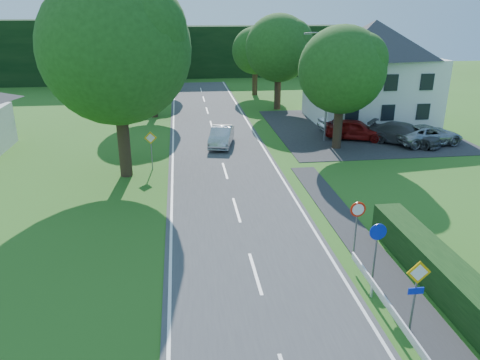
{
  "coord_description": "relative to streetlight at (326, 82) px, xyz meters",
  "views": [
    {
      "loc": [
        -2.57,
        -3.4,
        9.71
      ],
      "look_at": [
        0.22,
        18.35,
        1.5
      ],
      "focal_mm": 35.0,
      "sensor_mm": 36.0,
      "label": 1
    }
  ],
  "objects": [
    {
      "name": "road",
      "position": [
        -8.06,
        -10.0,
        -4.44
      ],
      "size": [
        7.0,
        80.0,
        0.04
      ],
      "primitive_type": "cube",
      "color": "#3B3B3E",
      "rests_on": "ground"
    },
    {
      "name": "parking_pad",
      "position": [
        3.94,
        3.0,
        -4.44
      ],
      "size": [
        14.0,
        16.0,
        0.04
      ],
      "primitive_type": "cube",
      "color": "#272729",
      "rests_on": "ground"
    },
    {
      "name": "line_edge_left",
      "position": [
        -11.31,
        -10.0,
        -4.42
      ],
      "size": [
        0.12,
        80.0,
        0.01
      ],
      "primitive_type": "cube",
      "color": "white",
      "rests_on": "road"
    },
    {
      "name": "line_edge_right",
      "position": [
        -4.81,
        -10.0,
        -4.42
      ],
      "size": [
        0.12,
        80.0,
        0.01
      ],
      "primitive_type": "cube",
      "color": "white",
      "rests_on": "road"
    },
    {
      "name": "line_centre",
      "position": [
        -8.06,
        -10.0,
        -4.42
      ],
      "size": [
        0.12,
        80.0,
        0.01
      ],
      "primitive_type": null,
      "color": "white",
      "rests_on": "road"
    },
    {
      "name": "tree_main",
      "position": [
        -14.06,
        -6.0,
        1.36
      ],
      "size": [
        9.4,
        9.4,
        11.64
      ],
      "primitive_type": null,
      "color": "#1D4514",
      "rests_on": "ground"
    },
    {
      "name": "tree_left_far",
      "position": [
        -13.06,
        10.0,
        -0.17
      ],
      "size": [
        7.0,
        7.0,
        8.58
      ],
      "primitive_type": null,
      "color": "#1D4514",
      "rests_on": "ground"
    },
    {
      "name": "tree_right_far",
      "position": [
        -1.06,
        12.0,
        0.08
      ],
      "size": [
        7.4,
        7.4,
        9.09
      ],
      "primitive_type": null,
      "color": "#1D4514",
      "rests_on": "ground"
    },
    {
      "name": "tree_left_back",
      "position": [
        -12.56,
        22.0,
        -0.43
      ],
      "size": [
        6.6,
        6.6,
        8.07
      ],
      "primitive_type": null,
      "color": "#1D4514",
      "rests_on": "ground"
    },
    {
      "name": "tree_right_back",
      "position": [
        -2.06,
        20.0,
        -0.68
      ],
      "size": [
        6.2,
        6.2,
        7.56
      ],
      "primitive_type": null,
      "color": "#1D4514",
      "rests_on": "ground"
    },
    {
      "name": "tree_right_mid",
      "position": [
        0.44,
        -2.0,
        -0.17
      ],
      "size": [
        7.0,
        7.0,
        8.58
      ],
      "primitive_type": null,
      "color": "#1D4514",
      "rests_on": "ground"
    },
    {
      "name": "treeline_right",
      "position": [
        -0.06,
        36.0,
        -0.96
      ],
      "size": [
        30.0,
        5.0,
        7.0
      ],
      "primitive_type": "cube",
      "color": "black",
      "rests_on": "ground"
    },
    {
      "name": "house_white",
      "position": [
        5.94,
        6.0,
        -0.06
      ],
      "size": [
        10.6,
        8.4,
        8.6
      ],
      "color": "white",
      "rests_on": "ground"
    },
    {
      "name": "streetlight",
      "position": [
        0.0,
        0.0,
        0.0
      ],
      "size": [
        2.03,
        0.18,
        8.0
      ],
      "color": "slate",
      "rests_on": "ground"
    },
    {
      "name": "sign_priority_right",
      "position": [
        -3.76,
        -22.02,
        -2.67
      ],
      "size": [
        0.78,
        0.09,
        2.59
      ],
      "color": "slate",
      "rests_on": "ground"
    },
    {
      "name": "sign_roundabout",
      "position": [
        -3.76,
        -19.02,
        -2.79
      ],
      "size": [
        0.64,
        0.08,
        2.37
      ],
      "color": "slate",
      "rests_on": "ground"
    },
    {
      "name": "sign_speed_limit",
      "position": [
        -3.76,
        -17.03,
        -2.7
      ],
      "size": [
        0.64,
        0.11,
        2.37
      ],
      "color": "slate",
      "rests_on": "ground"
    },
    {
      "name": "sign_priority_left",
      "position": [
        -12.56,
        -5.02,
        -2.75
      ],
      "size": [
        0.78,
        0.09,
        2.44
      ],
      "color": "slate",
      "rests_on": "ground"
    },
    {
      "name": "moving_car",
      "position": [
        -7.76,
        -0.35,
        -3.73
      ],
      "size": [
        2.34,
        4.44,
        1.39
      ],
      "primitive_type": "imported",
      "rotation": [
        0.0,
        0.0,
        -0.22
      ],
      "color": "#ABAAAF",
      "rests_on": "road"
    },
    {
      "name": "motorcycle",
      "position": [
        -7.98,
        -0.28,
        -3.95
      ],
      "size": [
        0.82,
        1.86,
        0.95
      ],
      "primitive_type": "imported",
      "rotation": [
        0.0,
        0.0,
        -0.11
      ],
      "color": "black",
      "rests_on": "road"
    },
    {
      "name": "parked_car_red",
      "position": [
        2.57,
        0.04,
        -3.66
      ],
      "size": [
        4.84,
        3.31,
        1.53
      ],
      "primitive_type": "imported",
      "rotation": [
        0.0,
        0.0,
        1.2
      ],
      "color": "maroon",
      "rests_on": "parking_pad"
    },
    {
      "name": "parked_car_silver_a",
      "position": [
        2.7,
        2.92,
        -3.73
      ],
      "size": [
        4.43,
        2.21,
        1.4
      ],
      "primitive_type": "imported",
      "rotation": [
        0.0,
        0.0,
        1.75
      ],
      "color": "silver",
      "rests_on": "parking_pad"
    },
    {
      "name": "parked_car_grey",
      "position": [
        5.74,
        -1.66,
        -3.66
      ],
      "size": [
        5.39,
        4.98,
        1.52
      ],
      "primitive_type": "imported",
      "rotation": [
        0.0,
        0.0,
        0.88
      ],
      "color": "#424246",
      "rests_on": "parking_pad"
    },
    {
      "name": "parked_car_silver_b",
      "position": [
        7.4,
        -2.0,
        -3.71
      ],
      "size": [
        5.43,
        3.09,
        1.43
      ],
      "primitive_type": "imported",
      "rotation": [
        0.0,
        0.0,
        1.72
      ],
      "color": "#9D9EA3",
      "rests_on": "parking_pad"
    },
    {
      "name": "parasol",
      "position": [
        4.83,
        4.24,
        -3.41
      ],
      "size": [
        2.57,
        2.61,
        2.03
      ],
      "primitive_type": "imported",
      "rotation": [
        0.0,
        0.0,
        0.17
      ],
      "color": "#B60E31",
      "rests_on": "parking_pad"
    }
  ]
}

